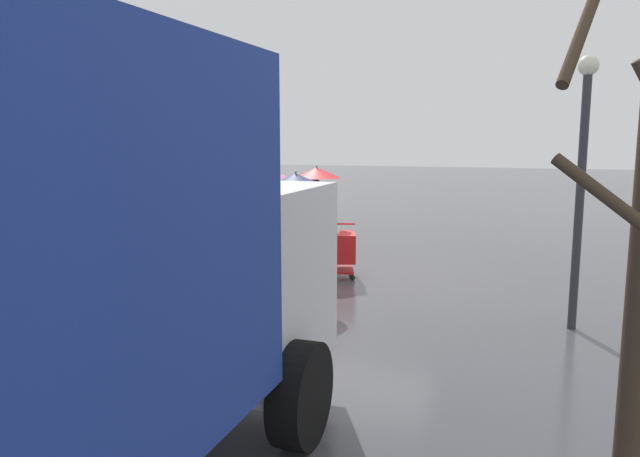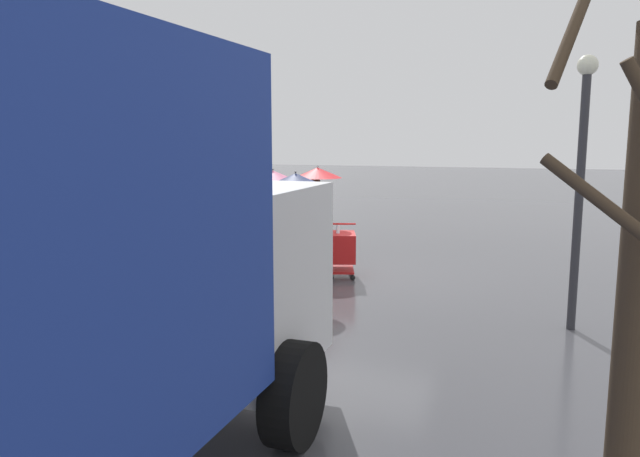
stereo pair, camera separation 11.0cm
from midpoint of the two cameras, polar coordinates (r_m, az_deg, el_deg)
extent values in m
plane|color=#4C4C51|center=(12.03, 5.00, -4.60)|extent=(90.00, 90.00, 0.00)
cylinder|color=silver|center=(9.53, -3.09, -8.12)|extent=(1.50, 1.50, 0.01)
cylinder|color=#ADAFB5|center=(12.66, -16.73, -4.24)|extent=(1.63, 1.63, 0.01)
cube|color=#B7BABF|center=(12.65, -14.43, 0.70)|extent=(2.27, 5.31, 1.40)
cube|color=#B7BABF|center=(14.23, -10.88, 6.21)|extent=(1.92, 1.51, 0.84)
cube|color=black|center=(14.94, -9.60, 3.26)|extent=(1.66, 0.16, 0.63)
cube|color=#232326|center=(15.11, -9.44, -0.70)|extent=(1.97, 0.28, 0.24)
cylinder|color=black|center=(14.62, -14.63, -1.03)|extent=(0.28, 0.73, 0.72)
cylinder|color=black|center=(13.77, -7.49, -1.41)|extent=(0.28, 0.73, 0.72)
cylinder|color=black|center=(11.96, -22.18, -3.52)|extent=(0.28, 0.73, 0.72)
cylinder|color=black|center=(10.91, -13.88, -4.26)|extent=(0.28, 0.73, 0.72)
cube|color=silver|center=(6.21, -10.65, -4.29)|extent=(2.25, 1.86, 1.80)
cube|color=black|center=(6.94, -6.91, -0.18)|extent=(1.98, 0.12, 0.81)
cylinder|color=black|center=(6.77, -21.54, -11.60)|extent=(0.33, 0.97, 0.96)
cylinder|color=black|center=(5.58, -1.88, -15.43)|extent=(0.33, 0.97, 0.96)
cube|color=red|center=(11.90, 2.35, -1.76)|extent=(0.72, 0.88, 0.56)
cube|color=red|center=(12.00, 2.34, -3.92)|extent=(0.65, 0.79, 0.04)
cylinder|color=red|center=(12.25, 2.30, 0.44)|extent=(0.56, 0.21, 0.04)
sphere|color=black|center=(11.73, 3.40, -4.67)|extent=(0.10, 0.10, 0.10)
sphere|color=black|center=(11.72, 1.36, -4.67)|extent=(0.10, 0.10, 0.10)
sphere|color=black|center=(12.32, 3.26, -4.02)|extent=(0.10, 0.10, 0.10)
sphere|color=black|center=(12.31, 1.32, -4.02)|extent=(0.10, 0.10, 0.10)
cylinder|color=white|center=(11.79, 1.98, -1.37)|extent=(0.15, 0.29, 0.69)
cube|color=#515156|center=(11.91, -2.99, -3.64)|extent=(0.50, 0.62, 0.03)
cylinder|color=#515156|center=(12.02, -1.56, -0.85)|extent=(0.04, 0.04, 1.10)
cylinder|color=#515156|center=(12.16, -3.54, -0.76)|extent=(0.04, 0.04, 1.10)
cylinder|color=black|center=(12.14, -1.45, -3.95)|extent=(0.06, 0.20, 0.20)
cylinder|color=black|center=(12.29, -3.60, -3.81)|extent=(0.06, 0.20, 0.20)
cube|color=tan|center=(11.88, -3.00, -2.81)|extent=(0.44, 0.52, 0.33)
cube|color=#A37F51|center=(11.82, -3.01, -1.46)|extent=(0.47, 0.47, 0.24)
cylinder|color=black|center=(10.97, -2.93, -3.68)|extent=(0.18, 0.18, 0.82)
cylinder|color=black|center=(11.05, -1.99, -3.58)|extent=(0.18, 0.18, 0.82)
cube|color=#282D47|center=(10.86, -2.48, 0.65)|extent=(0.50, 0.51, 0.84)
sphere|color=tan|center=(10.80, -2.50, 3.49)|extent=(0.22, 0.22, 0.22)
cylinder|color=#282D47|center=(10.76, -3.72, 0.29)|extent=(0.10, 0.10, 0.55)
cylinder|color=#282D47|center=(10.93, -1.69, 1.87)|extent=(0.29, 0.28, 0.50)
cylinder|color=#333338|center=(10.86, -2.03, 2.67)|extent=(0.02, 0.02, 0.86)
cone|color=navy|center=(10.83, -2.04, 4.67)|extent=(1.04, 1.04, 0.22)
sphere|color=#333338|center=(10.82, -2.04, 5.36)|extent=(0.04, 0.04, 0.04)
cylinder|color=black|center=(12.01, -5.08, -2.62)|extent=(0.18, 0.18, 0.82)
cylinder|color=black|center=(11.99, -4.13, -2.63)|extent=(0.18, 0.18, 0.82)
cube|color=slate|center=(11.86, -4.66, 1.31)|extent=(0.50, 0.39, 0.84)
sphere|color=beige|center=(11.81, -4.69, 3.91)|extent=(0.22, 0.22, 0.22)
cylinder|color=slate|center=(11.90, -5.90, 1.08)|extent=(0.10, 0.10, 0.55)
cylinder|color=slate|center=(11.84, -3.79, 2.38)|extent=(0.18, 0.32, 0.50)
cylinder|color=#333338|center=(11.81, -4.20, 3.14)|extent=(0.02, 0.02, 0.86)
cone|color=#E0668E|center=(11.78, -4.22, 4.98)|extent=(1.04, 1.04, 0.22)
sphere|color=#333338|center=(11.77, -4.23, 5.61)|extent=(0.04, 0.04, 0.04)
cylinder|color=black|center=(13.26, -0.39, -1.51)|extent=(0.18, 0.18, 0.82)
cylinder|color=black|center=(13.09, 0.02, -1.64)|extent=(0.18, 0.18, 0.82)
cube|color=black|center=(13.05, -0.19, 2.01)|extent=(0.51, 0.51, 0.84)
sphere|color=brown|center=(13.00, -0.19, 4.38)|extent=(0.22, 0.22, 0.22)
cylinder|color=black|center=(13.28, -0.72, 1.91)|extent=(0.10, 0.10, 0.55)
cylinder|color=black|center=(12.88, 0.27, 2.91)|extent=(0.28, 0.29, 0.50)
cylinder|color=#333338|center=(12.92, 0.02, 3.64)|extent=(0.02, 0.02, 0.86)
cone|color=red|center=(12.90, 0.02, 5.32)|extent=(1.04, 1.04, 0.22)
sphere|color=#333338|center=(12.89, 0.02, 5.90)|extent=(0.04, 0.04, 0.04)
cube|color=black|center=(12.95, -0.97, 2.14)|extent=(0.33, 0.32, 0.44)
cylinder|color=#423323|center=(4.49, 28.40, -5.59)|extent=(0.24, 0.24, 3.46)
cylinder|color=#423323|center=(4.54, 23.98, 18.02)|extent=(0.42, 0.97, 1.02)
cylinder|color=#423323|center=(3.93, 27.58, 0.78)|extent=(0.96, 0.44, 0.75)
cylinder|color=#2D2D33|center=(9.21, 23.62, 1.99)|extent=(0.12, 0.12, 3.60)
sphere|color=#EAEACC|center=(9.21, 24.37, 13.94)|extent=(0.28, 0.28, 0.28)
camera|label=1|loc=(0.05, -89.72, 0.04)|focal=33.74mm
camera|label=2|loc=(0.05, 90.28, -0.04)|focal=33.74mm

